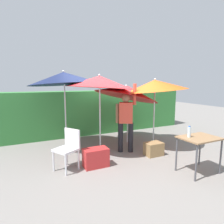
{
  "coord_description": "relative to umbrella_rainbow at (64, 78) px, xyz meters",
  "views": [
    {
      "loc": [
        -2.33,
        -4.51,
        1.91
      ],
      "look_at": [
        0.0,
        0.3,
        1.1
      ],
      "focal_mm": 31.28,
      "sensor_mm": 36.0,
      "label": 1
    }
  ],
  "objects": [
    {
      "name": "crate_cardboard",
      "position": [
        1.97,
        -1.5,
        -1.85
      ],
      "size": [
        0.46,
        0.32,
        0.35
      ],
      "primitive_type": "cube",
      "color": "#9E7A4C",
      "rests_on": "ground_plane"
    },
    {
      "name": "chair_plastic",
      "position": [
        -0.25,
        -1.34,
        -1.51
      ],
      "size": [
        0.6,
        0.6,
        0.89
      ],
      "color": "silver",
      "rests_on": "ground_plane"
    },
    {
      "name": "person_vendor",
      "position": [
        1.43,
        -0.95,
        -1.09
      ],
      "size": [
        0.53,
        0.37,
        1.88
      ],
      "color": "black",
      "rests_on": "ground_plane"
    },
    {
      "name": "umbrella_orange",
      "position": [
        0.76,
        -0.73,
        -0.1
      ],
      "size": [
        1.77,
        1.76,
        2.15
      ],
      "color": "silver",
      "rests_on": "ground_plane"
    },
    {
      "name": "umbrella_yellow",
      "position": [
        1.91,
        -0.18,
        -0.4
      ],
      "size": [
        2.05,
        2.02,
        2.08
      ],
      "color": "silver",
      "rests_on": "ground_plane"
    },
    {
      "name": "ground_plane",
      "position": [
        1.15,
        -0.96,
        -2.03
      ],
      "size": [
        24.0,
        24.0,
        0.0
      ],
      "primitive_type": "plane",
      "color": "gray"
    },
    {
      "name": "hedge_row",
      "position": [
        1.15,
        1.42,
        -1.22
      ],
      "size": [
        8.0,
        0.7,
        1.6
      ],
      "primitive_type": "cube",
      "color": "#38843D",
      "rests_on": "ground_plane"
    },
    {
      "name": "cooler_box",
      "position": [
        0.34,
        -1.49,
        -1.81
      ],
      "size": [
        0.56,
        0.33,
        0.43
      ],
      "primitive_type": "cube",
      "color": "red",
      "rests_on": "ground_plane"
    },
    {
      "name": "folding_table",
      "position": [
        2.2,
        -2.71,
        -1.35
      ],
      "size": [
        0.8,
        0.6,
        0.78
      ],
      "color": "#4C4C51",
      "rests_on": "ground_plane"
    },
    {
      "name": "bottle_water",
      "position": [
        2.0,
        -2.61,
        -1.14
      ],
      "size": [
        0.07,
        0.07,
        0.24
      ],
      "color": "silver",
      "rests_on": "folding_table"
    },
    {
      "name": "umbrella_rainbow",
      "position": [
        0.0,
        0.0,
        0.0
      ],
      "size": [
        1.95,
        1.95,
        2.29
      ],
      "color": "silver",
      "rests_on": "ground_plane"
    },
    {
      "name": "umbrella_navy",
      "position": [
        2.42,
        -0.91,
        -0.2
      ],
      "size": [
        1.87,
        1.86,
        2.11
      ],
      "color": "silver",
      "rests_on": "ground_plane"
    }
  ]
}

